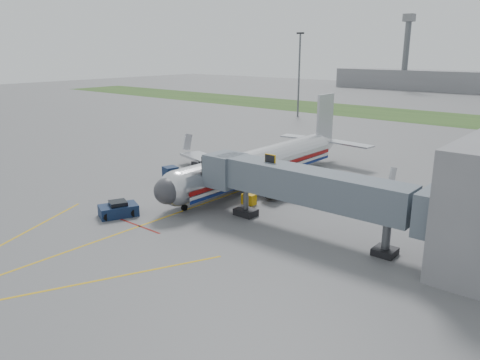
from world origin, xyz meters
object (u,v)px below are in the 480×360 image
Objects in this scene: belt_loader at (234,180)px; ramp_worker at (227,167)px; airliner at (260,164)px; baggage_tug at (199,168)px; pushback_tug at (118,210)px.

belt_loader is 1.93× the size of ramp_worker.
ramp_worker is (-4.02, 3.16, 0.54)m from belt_loader.
airliner is 3.96m from belt_loader.
baggage_tug is at bearing -171.78° from airliner.
baggage_tug reaches higher than pushback_tug.
pushback_tug is 16.68m from belt_loader.
pushback_tug is (-4.00, -18.75, -1.99)m from airliner.
pushback_tug is at bearing -114.98° from ramp_worker.
belt_loader reaches higher than baggage_tug.
belt_loader is at bearing -5.99° from baggage_tug.
pushback_tug is 1.64× the size of baggage_tug.
ramp_worker is at bearing 171.08° from airliner.
airliner is at bearing 40.31° from belt_loader.
baggage_tug is (-5.61, 17.36, 0.13)m from pushback_tug.
airliner is at bearing -41.18° from ramp_worker.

